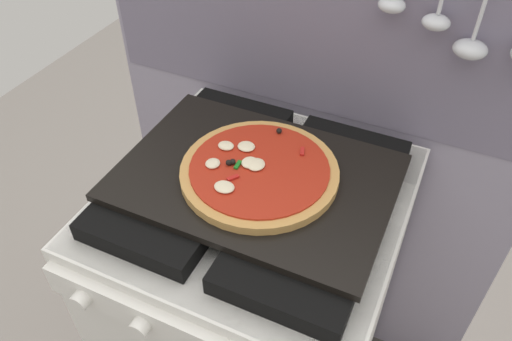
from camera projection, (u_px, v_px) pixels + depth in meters
The scene contains 4 objects.
kitchen_backsplash at pixel (311, 132), 1.30m from camera, with size 1.10×0.09×1.55m.
stove at pixel (256, 306), 1.31m from camera, with size 0.60×0.64×0.90m.
baking_tray at pixel (256, 177), 1.00m from camera, with size 0.54×0.38×0.02m, color black.
pizza_left at pixel (260, 170), 0.99m from camera, with size 0.31×0.31×0.03m.
Camera 1 is at (0.31, -0.66, 1.59)m, focal length 35.10 mm.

